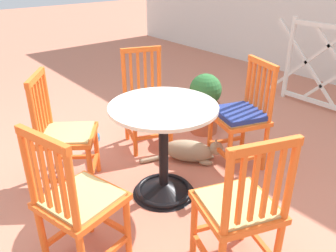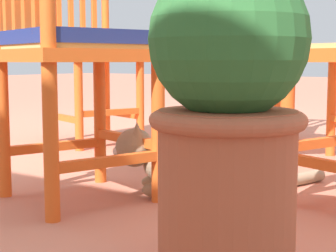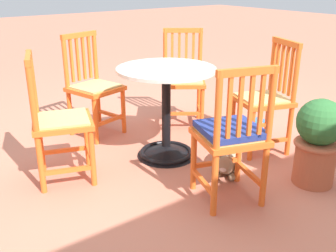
# 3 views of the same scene
# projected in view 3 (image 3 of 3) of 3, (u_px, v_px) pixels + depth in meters

# --- Properties ---
(ground_plane) EXTENTS (24.00, 24.00, 0.00)m
(ground_plane) POSITION_uv_depth(u_px,v_px,m) (164.00, 149.00, 3.33)
(ground_plane) COLOR #C6755B
(cafe_table) EXTENTS (0.76, 0.76, 0.73)m
(cafe_table) POSITION_uv_depth(u_px,v_px,m) (166.00, 123.00, 3.13)
(cafe_table) COLOR black
(cafe_table) RESTS_ON ground_plane
(orange_chair_by_planter) EXTENTS (0.51, 0.51, 0.91)m
(orange_chair_by_planter) POSITION_uv_depth(u_px,v_px,m) (265.00, 100.00, 3.20)
(orange_chair_by_planter) COLOR orange
(orange_chair_by_planter) RESTS_ON ground_plane
(orange_chair_facing_out) EXTENTS (0.56, 0.56, 0.91)m
(orange_chair_facing_out) POSITION_uv_depth(u_px,v_px,m) (183.00, 81.00, 3.76)
(orange_chair_facing_out) COLOR orange
(orange_chair_facing_out) RESTS_ON ground_plane
(orange_chair_near_fence) EXTENTS (0.49, 0.49, 0.91)m
(orange_chair_near_fence) POSITION_uv_depth(u_px,v_px,m) (93.00, 88.00, 3.53)
(orange_chair_near_fence) COLOR orange
(orange_chair_near_fence) RESTS_ON ground_plane
(orange_chair_at_corner) EXTENTS (0.51, 0.51, 0.91)m
(orange_chair_at_corner) POSITION_uv_depth(u_px,v_px,m) (58.00, 122.00, 2.72)
(orange_chair_at_corner) COLOR orange
(orange_chair_at_corner) RESTS_ON ground_plane
(orange_chair_tucked_in) EXTENTS (0.51, 0.51, 0.91)m
(orange_chair_tucked_in) POSITION_uv_depth(u_px,v_px,m) (231.00, 136.00, 2.45)
(orange_chair_tucked_in) COLOR orange
(orange_chair_tucked_in) RESTS_ON ground_plane
(tabby_cat) EXTENTS (0.50, 0.59, 0.23)m
(tabby_cat) POSITION_uv_depth(u_px,v_px,m) (228.00, 159.00, 2.94)
(tabby_cat) COLOR #9E896B
(tabby_cat) RESTS_ON ground_plane
(terracotta_planter) EXTENTS (0.32, 0.32, 0.62)m
(terracotta_planter) POSITION_uv_depth(u_px,v_px,m) (318.00, 140.00, 2.69)
(terracotta_planter) COLOR #B25B3D
(terracotta_planter) RESTS_ON ground_plane
(pet_water_bowl) EXTENTS (0.17, 0.17, 0.05)m
(pet_water_bowl) POSITION_uv_depth(u_px,v_px,m) (257.00, 122.00, 3.87)
(pet_water_bowl) COLOR teal
(pet_water_bowl) RESTS_ON ground_plane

